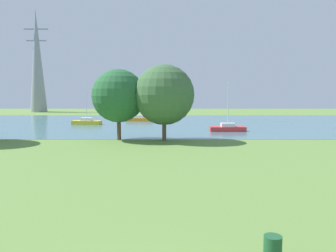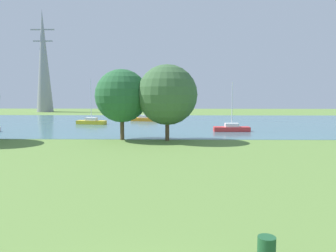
% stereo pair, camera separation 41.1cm
% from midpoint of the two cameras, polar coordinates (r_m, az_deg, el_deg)
% --- Properties ---
extents(ground_plane, '(160.00, 160.00, 0.00)m').
position_cam_midpoint_polar(ground_plane, '(29.61, -1.61, -4.46)').
color(ground_plane, olive).
extents(litter_bin, '(0.56, 0.56, 0.80)m').
position_cam_midpoint_polar(litter_bin, '(11.50, 16.48, -19.27)').
color(litter_bin, '#1E512D').
rests_on(litter_bin, ground).
extents(water_surface, '(140.00, 40.00, 0.02)m').
position_cam_midpoint_polar(water_surface, '(57.37, -0.71, 0.47)').
color(water_surface, slate).
rests_on(water_surface, ground).
extents(sailboat_red, '(4.80, 1.50, 6.63)m').
position_cam_midpoint_polar(sailboat_red, '(46.10, 10.05, -0.33)').
color(sailboat_red, red).
rests_on(sailboat_red, water_surface).
extents(sailboat_yellow, '(4.99, 2.32, 7.37)m').
position_cam_midpoint_polar(sailboat_yellow, '(56.90, -13.54, 0.74)').
color(sailboat_yellow, yellow).
rests_on(sailboat_yellow, water_surface).
extents(sailboat_orange, '(5.02, 2.55, 6.70)m').
position_cam_midpoint_polar(sailboat_orange, '(61.70, -4.76, 1.24)').
color(sailboat_orange, orange).
rests_on(sailboat_orange, water_surface).
extents(tree_west_far, '(5.83, 5.83, 7.77)m').
position_cam_midpoint_polar(tree_west_far, '(37.36, -8.43, 5.06)').
color(tree_west_far, brown).
rests_on(tree_west_far, ground).
extents(tree_east_far, '(6.51, 6.51, 8.23)m').
position_cam_midpoint_polar(tree_east_far, '(36.39, -0.72, 5.29)').
color(tree_east_far, brown).
rests_on(tree_east_far, ground).
extents(electricity_pylon, '(6.40, 4.40, 27.43)m').
position_cam_midpoint_polar(electricity_pylon, '(98.20, -21.12, 10.27)').
color(electricity_pylon, gray).
rests_on(electricity_pylon, ground).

